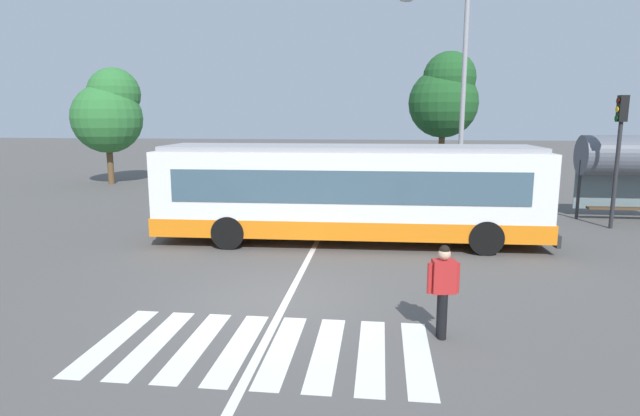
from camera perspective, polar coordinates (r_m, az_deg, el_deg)
ground_plane at (r=11.34m, az=-5.14°, el=-10.26°), size 160.00×160.00×0.00m
city_transit_bus at (r=16.13m, az=3.18°, el=1.70°), size 12.12×2.90×3.06m
pedestrian_crossing_street at (r=9.49m, az=13.47°, el=-8.42°), size 0.57×0.32×1.72m
parked_car_black at (r=26.91m, az=-3.90°, el=3.30°), size 1.98×4.56×1.35m
parked_car_champagne at (r=26.94m, az=2.23°, el=3.32°), size 2.12×4.61×1.35m
parked_car_blue at (r=27.00m, az=7.57°, el=3.25°), size 2.26×4.66×1.35m
parked_car_charcoal at (r=26.75m, az=13.32°, el=3.01°), size 2.32×4.68×1.35m
traffic_light_far_corner at (r=20.80m, az=30.21°, el=6.51°), size 0.33×0.32×4.66m
bus_stop_shelter at (r=22.90m, az=31.38°, el=4.81°), size 3.86×1.54×3.25m
twin_arm_street_lamp at (r=22.33m, az=15.66°, el=13.79°), size 5.37×0.32×8.85m
background_tree_left at (r=32.76m, az=-22.32°, el=9.89°), size 4.00×4.00×6.74m
background_tree_right at (r=31.19m, az=13.68°, el=11.98°), size 4.00×4.00×7.61m
crosswalk_painted_stripes at (r=9.24m, az=-6.64°, el=-15.15°), size 5.80×2.80×0.01m
lane_center_line at (r=13.15m, az=-2.21°, el=-7.32°), size 0.16×24.00×0.01m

